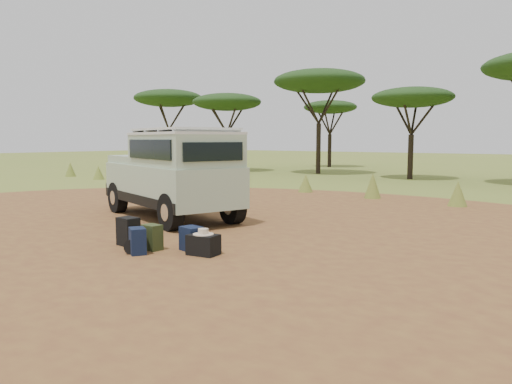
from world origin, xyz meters
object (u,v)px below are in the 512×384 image
Objects in this scene: backpack_navy at (138,241)px; hard_case at (203,245)px; backpack_olive at (152,237)px; safari_vehicle at (173,176)px; backpack_black at (128,232)px; duffel_navy at (192,239)px; walking_staff at (167,196)px.

hard_case is at bearing 64.19° from backpack_navy.
safari_vehicle is at bearing 134.90° from backpack_olive.
safari_vehicle is at bearing 134.35° from hard_case.
hard_case is (1.74, 0.28, -0.09)m from backpack_black.
backpack_olive is 1.09m from hard_case.
backpack_navy is 0.99m from duffel_navy.
backpack_black is at bearing -150.81° from duffel_navy.
duffel_navy is at bearing 154.65° from hard_case.
walking_staff is 3.09m from backpack_black.
backpack_olive is (-0.04, 0.39, 0.00)m from backpack_navy.
backpack_olive is at bearing 126.47° from backpack_navy.
backpack_olive is at bearing -135.50° from duffel_navy.
safari_vehicle is 0.60m from walking_staff.
hard_case is (1.01, 0.66, -0.05)m from backpack_navy.
backpack_olive is 0.75m from duffel_navy.
walking_staff is (0.11, -0.33, -0.49)m from safari_vehicle.
safari_vehicle reaches higher than duffel_navy.
backpack_black is 1.16× the size of backpack_navy.
backpack_olive is (2.44, -2.91, -0.89)m from safari_vehicle.
walking_staff reaches higher than backpack_navy.
backpack_black is at bearing -176.76° from backpack_navy.
hard_case is at bearing -4.78° from duffel_navy.
backpack_black reaches higher than hard_case.
safari_vehicle is at bearing 126.58° from backpack_black.
walking_staff reaches higher than hard_case.
hard_case is at bearing -72.89° from walking_staff.
walking_staff is 2.76× the size of backpack_olive.
safari_vehicle is 4.48m from hard_case.
backpack_black is 1.22× the size of duffel_navy.
backpack_olive is at bearing 6.06° from backpack_black.
backpack_black reaches higher than duffel_navy.
backpack_navy is 0.39m from backpack_olive.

